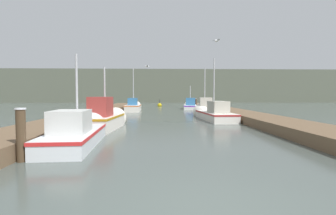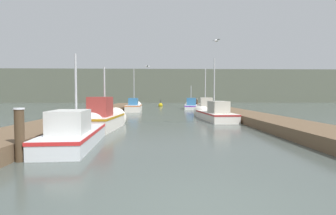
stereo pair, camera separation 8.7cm
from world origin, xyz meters
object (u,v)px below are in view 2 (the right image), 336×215
Objects in this scene: fishing_boat_3 at (205,110)px; mooring_piling_1 at (197,103)px; fishing_boat_0 at (79,132)px; seagull_1 at (147,66)px; fishing_boat_5 at (191,106)px; seagull_lead at (217,41)px; fishing_boat_2 at (212,113)px; fishing_boat_1 at (105,118)px; mooring_piling_0 at (20,135)px; fishing_boat_4 at (134,107)px; channel_buoy at (160,105)px.

mooring_piling_1 is at bearing 90.77° from fishing_boat_3.
fishing_boat_0 is 9.00m from seagull_1.
fishing_boat_5 is 2.63m from mooring_piling_1.
seagull_lead reaches higher than mooring_piling_1.
seagull_lead is (-0.69, -4.45, 4.23)m from fishing_boat_2.
fishing_boat_0 is 1.20× the size of fishing_boat_1.
fishing_boat_1 is 5.57m from seagull_1.
mooring_piling_0 is 1.17× the size of mooring_piling_1.
fishing_boat_3 is at bearing 148.05° from seagull_lead.
fishing_boat_4 is at bearing 176.89° from seagull_lead.
fishing_boat_1 is at bearing -120.58° from fishing_boat_3.
fishing_boat_2 is 15.67m from mooring_piling_1.
fishing_boat_2 is 6.18m from seagull_lead.
fishing_boat_2 is at bearing -84.91° from fishing_boat_5.
fishing_boat_1 is 25.33m from channel_buoy.
mooring_piling_0 is 10.59m from seagull_lead.
mooring_piling_1 is (1.06, 2.40, 0.22)m from fishing_boat_5.
fishing_boat_3 is 16.25m from channel_buoy.
fishing_boat_0 reaches higher than mooring_piling_0.
fishing_boat_2 is 11.20m from fishing_boat_4.
fishing_boat_0 is 2.80m from mooring_piling_0.
fishing_boat_1 is 8.26m from fishing_boat_2.
fishing_boat_3 is 9.49× the size of seagull_1.
seagull_lead is at bearing -139.01° from seagull_1.
fishing_boat_1 is 7.17m from seagull_lead.
seagull_lead is 5.38m from seagull_1.
mooring_piling_0 is at bearing -110.10° from fishing_boat_3.
fishing_boat_1 is at bearing 84.80° from fishing_boat_0.
channel_buoy is 21.28m from seagull_1.
seagull_1 is at bearing 72.17° from fishing_boat_0.
fishing_boat_1 is 8.08× the size of seagull_1.
fishing_boat_3 reaches higher than fishing_boat_1.
fishing_boat_5 is at bearing 73.36° from mooring_piling_0.
fishing_boat_4 is at bearing 149.22° from fishing_boat_3.
mooring_piling_1 is (7.68, 20.66, 0.08)m from fishing_boat_1.
fishing_boat_4 is at bearing 94.00° from fishing_boat_1.
fishing_boat_5 is (0.08, 13.23, -0.01)m from fishing_boat_2.
fishing_boat_3 is at bearing 82.75° from fishing_boat_2.
seagull_1 is at bearing -109.09° from mooring_piling_1.
fishing_boat_3 reaches higher than fishing_boat_0.
fishing_boat_1 is at bearing 82.91° from mooring_piling_0.
fishing_boat_4 is 11.29m from channel_buoy.
fishing_boat_5 is 4.94× the size of channel_buoy.
fishing_boat_2 reaches higher than mooring_piling_1.
fishing_boat_2 is at bearing -94.19° from mooring_piling_1.
mooring_piling_0 is at bearing -93.46° from fishing_boat_4.
channel_buoy is at bearing 123.55° from fishing_boat_5.
fishing_boat_4 is 20.89m from mooring_piling_0.
fishing_boat_2 is 1.22× the size of fishing_boat_3.
fishing_boat_2 is 4.64× the size of mooring_piling_0.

